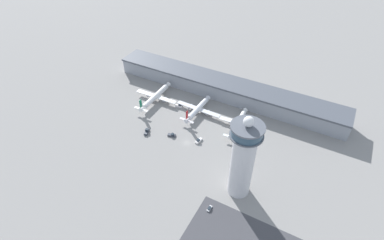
{
  "coord_description": "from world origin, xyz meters",
  "views": [
    {
      "loc": [
        81.37,
        -140.23,
        157.85
      ],
      "look_at": [
        -2.77,
        13.72,
        11.1
      ],
      "focal_mm": 28.0,
      "sensor_mm": 36.0,
      "label": 1
    }
  ],
  "objects_px": {
    "airplane_gate_charlie": "(238,123)",
    "service_truck_water": "(147,131)",
    "control_tower": "(243,158)",
    "service_truck_fuel": "(179,106)",
    "car_yellow_taxi": "(209,208)",
    "airplane_gate_alpha": "(156,96)",
    "service_truck_baggage": "(199,141)",
    "airplane_gate_bravo": "(198,109)",
    "service_truck_catering": "(172,135)"
  },
  "relations": [
    {
      "from": "control_tower",
      "to": "service_truck_baggage",
      "type": "bearing_deg",
      "value": 147.45
    },
    {
      "from": "control_tower",
      "to": "airplane_gate_bravo",
      "type": "distance_m",
      "value": 87.0
    },
    {
      "from": "service_truck_baggage",
      "to": "airplane_gate_charlie",
      "type": "bearing_deg",
      "value": 56.79
    },
    {
      "from": "service_truck_fuel",
      "to": "service_truck_baggage",
      "type": "xyz_separation_m",
      "value": [
        35.1,
        -30.39,
        -0.13
      ]
    },
    {
      "from": "airplane_gate_alpha",
      "to": "service_truck_water",
      "type": "bearing_deg",
      "value": -65.72
    },
    {
      "from": "service_truck_baggage",
      "to": "service_truck_water",
      "type": "bearing_deg",
      "value": -165.43
    },
    {
      "from": "airplane_gate_charlie",
      "to": "car_yellow_taxi",
      "type": "relative_size",
      "value": 8.3
    },
    {
      "from": "airplane_gate_bravo",
      "to": "car_yellow_taxi",
      "type": "distance_m",
      "value": 93.95
    },
    {
      "from": "airplane_gate_alpha",
      "to": "service_truck_fuel",
      "type": "xyz_separation_m",
      "value": [
        22.57,
        2.4,
        -3.78
      ]
    },
    {
      "from": "airplane_gate_bravo",
      "to": "service_truck_fuel",
      "type": "relative_size",
      "value": 5.79
    },
    {
      "from": "airplane_gate_alpha",
      "to": "service_truck_baggage",
      "type": "bearing_deg",
      "value": -25.88
    },
    {
      "from": "service_truck_fuel",
      "to": "car_yellow_taxi",
      "type": "xyz_separation_m",
      "value": [
        68.14,
        -79.3,
        -0.47
      ]
    },
    {
      "from": "service_truck_water",
      "to": "service_truck_catering",
      "type": "bearing_deg",
      "value": 17.4
    },
    {
      "from": "service_truck_catering",
      "to": "service_truck_water",
      "type": "bearing_deg",
      "value": -162.6
    },
    {
      "from": "airplane_gate_alpha",
      "to": "service_truck_fuel",
      "type": "height_order",
      "value": "airplane_gate_alpha"
    },
    {
      "from": "service_truck_catering",
      "to": "car_yellow_taxi",
      "type": "bearing_deg",
      "value": -39.42
    },
    {
      "from": "service_truck_water",
      "to": "airplane_gate_bravo",
      "type": "bearing_deg",
      "value": 60.26
    },
    {
      "from": "airplane_gate_alpha",
      "to": "service_truck_baggage",
      "type": "distance_m",
      "value": 64.23
    },
    {
      "from": "control_tower",
      "to": "airplane_gate_charlie",
      "type": "bearing_deg",
      "value": 112.16
    },
    {
      "from": "service_truck_catering",
      "to": "service_truck_fuel",
      "type": "xyz_separation_m",
      "value": [
        -14.03,
        34.83,
        0.17
      ]
    },
    {
      "from": "control_tower",
      "to": "service_truck_fuel",
      "type": "relative_size",
      "value": 8.74
    },
    {
      "from": "airplane_gate_charlie",
      "to": "service_truck_fuel",
      "type": "distance_m",
      "value": 54.75
    },
    {
      "from": "airplane_gate_charlie",
      "to": "service_truck_water",
      "type": "relative_size",
      "value": 4.99
    },
    {
      "from": "service_truck_baggage",
      "to": "control_tower",
      "type": "bearing_deg",
      "value": -32.55
    },
    {
      "from": "airplane_gate_charlie",
      "to": "service_truck_water",
      "type": "distance_m",
      "value": 72.26
    },
    {
      "from": "service_truck_water",
      "to": "car_yellow_taxi",
      "type": "bearing_deg",
      "value": -27.65
    },
    {
      "from": "service_truck_fuel",
      "to": "car_yellow_taxi",
      "type": "bearing_deg",
      "value": -49.33
    },
    {
      "from": "service_truck_catering",
      "to": "control_tower",
      "type": "bearing_deg",
      "value": -19.72
    },
    {
      "from": "airplane_gate_alpha",
      "to": "service_truck_catering",
      "type": "relative_size",
      "value": 6.82
    },
    {
      "from": "service_truck_catering",
      "to": "airplane_gate_alpha",
      "type": "bearing_deg",
      "value": 138.46
    },
    {
      "from": "airplane_gate_charlie",
      "to": "car_yellow_taxi",
      "type": "distance_m",
      "value": 80.0
    },
    {
      "from": "airplane_gate_alpha",
      "to": "service_truck_baggage",
      "type": "relative_size",
      "value": 6.42
    },
    {
      "from": "airplane_gate_alpha",
      "to": "service_truck_water",
      "type": "relative_size",
      "value": 5.91
    },
    {
      "from": "airplane_gate_charlie",
      "to": "service_truck_baggage",
      "type": "height_order",
      "value": "airplane_gate_charlie"
    },
    {
      "from": "airplane_gate_alpha",
      "to": "car_yellow_taxi",
      "type": "relative_size",
      "value": 9.83
    },
    {
      "from": "airplane_gate_charlie",
      "to": "airplane_gate_bravo",
      "type": "bearing_deg",
      "value": 178.8
    },
    {
      "from": "airplane_gate_alpha",
      "to": "service_truck_water",
      "type": "height_order",
      "value": "airplane_gate_alpha"
    },
    {
      "from": "control_tower",
      "to": "airplane_gate_charlie",
      "type": "height_order",
      "value": "control_tower"
    },
    {
      "from": "service_truck_water",
      "to": "service_truck_fuel",
      "type": "bearing_deg",
      "value": 82.72
    },
    {
      "from": "airplane_gate_alpha",
      "to": "service_truck_catering",
      "type": "xyz_separation_m",
      "value": [
        36.61,
        -32.43,
        -3.95
      ]
    },
    {
      "from": "airplane_gate_bravo",
      "to": "service_truck_baggage",
      "type": "bearing_deg",
      "value": -61.19
    },
    {
      "from": "service_truck_catering",
      "to": "service_truck_baggage",
      "type": "bearing_deg",
      "value": 11.91
    },
    {
      "from": "airplane_gate_bravo",
      "to": "control_tower",
      "type": "bearing_deg",
      "value": -44.16
    },
    {
      "from": "control_tower",
      "to": "service_truck_water",
      "type": "relative_size",
      "value": 7.92
    },
    {
      "from": "control_tower",
      "to": "car_yellow_taxi",
      "type": "bearing_deg",
      "value": -114.49
    },
    {
      "from": "service_truck_water",
      "to": "control_tower",
      "type": "bearing_deg",
      "value": -11.47
    },
    {
      "from": "airplane_gate_bravo",
      "to": "service_truck_fuel",
      "type": "xyz_separation_m",
      "value": [
        -18.26,
        -0.24,
        -3.21
      ]
    },
    {
      "from": "airplane_gate_bravo",
      "to": "service_truck_fuel",
      "type": "distance_m",
      "value": 18.54
    },
    {
      "from": "airplane_gate_charlie",
      "to": "car_yellow_taxi",
      "type": "height_order",
      "value": "airplane_gate_charlie"
    },
    {
      "from": "control_tower",
      "to": "airplane_gate_charlie",
      "type": "distance_m",
      "value": 66.82
    }
  ]
}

